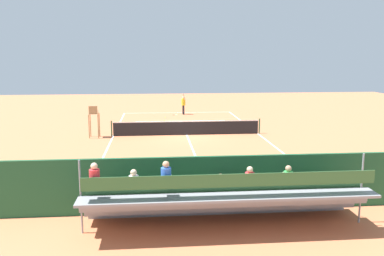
{
  "coord_description": "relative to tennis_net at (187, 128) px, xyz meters",
  "views": [
    {
      "loc": [
        2.21,
        27.89,
        5.52
      ],
      "look_at": [
        0.0,
        4.0,
        1.2
      ],
      "focal_mm": 38.71,
      "sensor_mm": 36.0,
      "label": 1
    }
  ],
  "objects": [
    {
      "name": "court_line_markings",
      "position": [
        0.0,
        -0.04,
        -0.5
      ],
      "size": [
        10.1,
        22.2,
        0.01
      ],
      "color": "white",
      "rests_on": "ground"
    },
    {
      "name": "bleacher_stand",
      "position": [
        0.1,
        15.36,
        0.45
      ],
      "size": [
        9.06,
        2.4,
        2.48
      ],
      "color": "gray",
      "rests_on": "ground"
    },
    {
      "name": "tennis_player",
      "position": [
        -0.48,
        -9.76,
        0.51
      ],
      "size": [
        0.42,
        0.55,
        1.93
      ],
      "color": "black",
      "rests_on": "ground"
    },
    {
      "name": "ground_plane",
      "position": [
        0.0,
        0.0,
        -0.5
      ],
      "size": [
        60.0,
        60.0,
        0.0
      ],
      "primitive_type": "plane",
      "color": "#CC7047"
    },
    {
      "name": "courtside_bench",
      "position": [
        -2.97,
        13.27,
        0.06
      ],
      "size": [
        1.8,
        0.4,
        0.93
      ],
      "color": "#234C2D",
      "rests_on": "ground"
    },
    {
      "name": "tennis_ball_near",
      "position": [
        1.23,
        -7.91,
        -0.47
      ],
      "size": [
        0.07,
        0.07,
        0.07
      ],
      "primitive_type": "sphere",
      "color": "#CCDB33",
      "rests_on": "ground"
    },
    {
      "name": "tennis_racket",
      "position": [
        0.22,
        -9.54,
        -0.49
      ],
      "size": [
        0.55,
        0.48,
        0.03
      ],
      "color": "black",
      "rests_on": "ground"
    },
    {
      "name": "tennis_ball_far",
      "position": [
        1.38,
        -5.99,
        -0.47
      ],
      "size": [
        0.07,
        0.07,
        0.07
      ],
      "primitive_type": "sphere",
      "color": "#CCDB33",
      "rests_on": "ground"
    },
    {
      "name": "tennis_net",
      "position": [
        0.0,
        0.0,
        0.0
      ],
      "size": [
        10.3,
        0.1,
        1.07
      ],
      "color": "black",
      "rests_on": "ground"
    },
    {
      "name": "equipment_bag",
      "position": [
        -1.13,
        13.4,
        -0.32
      ],
      "size": [
        0.9,
        0.36,
        0.36
      ],
      "primitive_type": "cube",
      "color": "#B22D2D",
      "rests_on": "ground"
    },
    {
      "name": "umpire_chair",
      "position": [
        6.2,
        0.35,
        0.81
      ],
      "size": [
        0.67,
        0.67,
        2.14
      ],
      "color": "#A88456",
      "rests_on": "ground"
    },
    {
      "name": "backdrop_wall",
      "position": [
        0.0,
        14.0,
        0.5
      ],
      "size": [
        18.0,
        0.16,
        2.0
      ],
      "primitive_type": "cube",
      "color": "#235633",
      "rests_on": "ground"
    }
  ]
}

